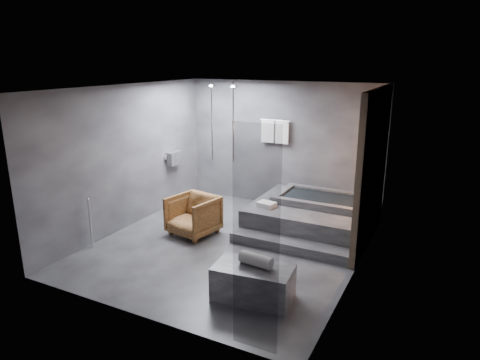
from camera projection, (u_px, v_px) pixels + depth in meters
The scene contains 7 objects.
room at pixel (256, 151), 7.33m from camera, with size 5.00×5.04×2.82m.
tub_deck at pixel (311, 216), 8.48m from camera, with size 2.20×2.00×0.50m, color #2E2E30.
tub_step at pixel (289, 246), 7.52m from camera, with size 2.20×0.36×0.18m, color #2E2E30.
concrete_bench at pixel (253, 283), 5.97m from camera, with size 1.09×0.60×0.49m, color #363638.
driftwood_chair at pixel (193, 215), 8.15m from camera, with size 0.81×0.83×0.76m, color #472811.
rolled_towel at pixel (256, 260), 5.91m from camera, with size 0.17×0.17×0.48m, color white.
deck_towel at pixel (267, 204), 8.26m from camera, with size 0.34×0.25×0.09m, color white.
Camera 1 is at (3.42, -6.28, 3.26)m, focal length 32.00 mm.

